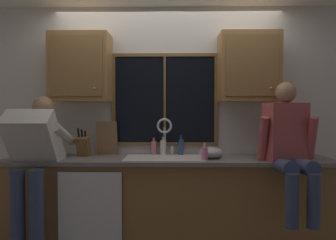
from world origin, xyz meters
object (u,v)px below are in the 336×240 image
at_px(person_sitting_on_counter, 289,143).
at_px(bottle_tall_clear, 181,147).
at_px(bottle_green_glass, 154,148).
at_px(person_standing, 34,158).
at_px(soap_dispenser, 205,153).
at_px(mixing_bowl, 211,153).
at_px(bottle_amber_small, 163,147).
at_px(knife_block, 83,146).
at_px(cutting_board, 107,138).

xyz_separation_m(person_sitting_on_counter, bottle_tall_clear, (-1.00, 0.48, -0.09)).
distance_m(person_sitting_on_counter, bottle_green_glass, 1.39).
distance_m(person_sitting_on_counter, bottle_tall_clear, 1.12).
height_order(person_standing, soap_dispenser, person_standing).
relative_size(person_standing, mixing_bowl, 6.39).
bearing_deg(bottle_amber_small, knife_block, -175.71).
distance_m(person_sitting_on_counter, cutting_board, 1.88).
xyz_separation_m(person_sitting_on_counter, mixing_bowl, (-0.70, 0.25, -0.13)).
distance_m(knife_block, soap_dispenser, 1.29).
height_order(mixing_bowl, bottle_tall_clear, bottle_tall_clear).
bearing_deg(mixing_bowl, bottle_tall_clear, 142.35).
xyz_separation_m(person_sitting_on_counter, soap_dispenser, (-0.78, 0.11, -0.12)).
bearing_deg(cutting_board, soap_dispenser, -19.89).
bearing_deg(bottle_green_glass, knife_block, -172.09).
bearing_deg(bottle_green_glass, soap_dispenser, -35.76).
bearing_deg(bottle_green_glass, cutting_board, 179.98).
height_order(mixing_bowl, bottle_green_glass, bottle_green_glass).
height_order(knife_block, cutting_board, cutting_board).
height_order(person_standing, bottle_amber_small, person_standing).
relative_size(person_standing, bottle_green_glass, 7.96).
bearing_deg(person_standing, person_sitting_on_counter, 0.90).
xyz_separation_m(cutting_board, bottle_tall_clear, (0.81, 0.00, -0.09)).
bearing_deg(bottle_amber_small, person_sitting_on_counter, -20.29).
relative_size(person_standing, bottle_amber_small, 7.20).
bearing_deg(cutting_board, bottle_tall_clear, 0.21).
height_order(bottle_tall_clear, bottle_amber_small, bottle_tall_clear).
xyz_separation_m(person_standing, mixing_bowl, (1.70, 0.29, 0.02)).
height_order(person_sitting_on_counter, mixing_bowl, person_sitting_on_counter).
relative_size(person_standing, person_sitting_on_counter, 1.23).
relative_size(person_sitting_on_counter, mixing_bowl, 5.20).
bearing_deg(mixing_bowl, person_sitting_on_counter, -19.79).
relative_size(soap_dispenser, bottle_green_glass, 0.89).
bearing_deg(person_sitting_on_counter, bottle_amber_small, 159.71).
relative_size(cutting_board, bottle_tall_clear, 1.70).
bearing_deg(cutting_board, mixing_bowl, -11.70).
distance_m(person_standing, bottle_green_glass, 1.22).
height_order(person_sitting_on_counter, soap_dispenser, person_sitting_on_counter).
height_order(knife_block, mixing_bowl, knife_block).
bearing_deg(person_standing, bottle_amber_small, 21.71).
bearing_deg(mixing_bowl, bottle_amber_small, 159.02).
height_order(cutting_board, bottle_green_glass, cutting_board).
bearing_deg(person_sitting_on_counter, person_standing, -179.10).
distance_m(cutting_board, mixing_bowl, 1.15).
relative_size(knife_block, bottle_amber_small, 1.50).
xyz_separation_m(person_standing, bottle_amber_small, (1.20, 0.48, 0.05)).
distance_m(person_sitting_on_counter, knife_block, 2.08).
relative_size(cutting_board, bottle_amber_small, 1.72).
xyz_separation_m(person_standing, cutting_board, (0.59, 0.52, 0.14)).
xyz_separation_m(mixing_bowl, bottle_amber_small, (-0.50, 0.19, 0.03)).
distance_m(person_standing, bottle_amber_small, 1.30).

